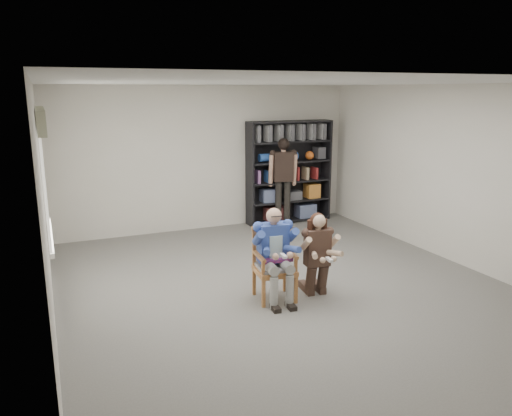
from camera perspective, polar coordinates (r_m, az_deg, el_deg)
name	(u,v)px	position (r m, az deg, el deg)	size (l,w,h in m)	color
room_shell	(288,191)	(6.65, 3.63, 1.99)	(6.00, 7.00, 2.80)	beige
floor	(286,289)	(7.06, 3.46, -9.21)	(6.00, 7.00, 0.01)	#61605A
window_left	(45,177)	(6.90, -22.94, 3.31)	(0.16, 2.00, 1.75)	white
armchair	(275,265)	(6.57, 2.15, -6.49)	(0.56, 0.54, 0.96)	#9A542B
seated_man	(275,254)	(6.52, 2.16, -5.30)	(0.54, 0.75, 1.24)	#2D4492
kneeling_woman	(318,255)	(6.70, 7.10, -5.37)	(0.48, 0.77, 1.14)	#3B2B21
bookshelf	(289,172)	(10.35, 3.80, 4.11)	(1.80, 0.38, 2.10)	black
standing_man	(283,183)	(10.06, 3.10, 2.91)	(0.55, 0.30, 1.78)	black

